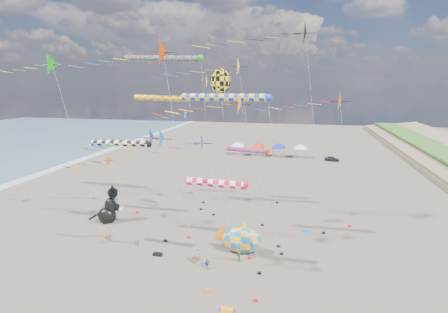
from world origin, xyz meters
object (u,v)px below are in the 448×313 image
cat_inflatable (108,204)px  fish_inflatable (241,240)px  child_green (239,257)px  child_blue (207,264)px  person_adult (198,256)px  parked_car (332,159)px

cat_inflatable → fish_inflatable: cat_inflatable is taller
cat_inflatable → child_green: size_ratio=4.79×
child_blue → cat_inflatable: bearing=97.3°
cat_inflatable → fish_inflatable: bearing=-38.3°
child_blue → fish_inflatable: bearing=2.1°
person_adult → child_blue: person_adult is taller
child_green → parked_car: 50.77m
child_green → child_blue: 3.34m
cat_inflatable → fish_inflatable: (17.70, -4.48, -0.96)m
parked_car → child_blue: bearing=170.6°
fish_inflatable → person_adult: fish_inflatable is taller
fish_inflatable → parked_car: bearing=75.1°
cat_inflatable → parked_car: bearing=30.6°
person_adult → parked_car: (16.32, 50.51, -0.33)m
cat_inflatable → person_adult: cat_inflatable is taller
parked_car → fish_inflatable: bearing=172.3°
cat_inflatable → child_green: cat_inflatable is taller
fish_inflatable → person_adult: bearing=-139.1°
fish_inflatable → child_blue: size_ratio=5.27×
fish_inflatable → parked_car: 48.97m
cat_inflatable → parked_car: size_ratio=1.49×
cat_inflatable → child_green: (17.80, -6.38, -1.89)m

